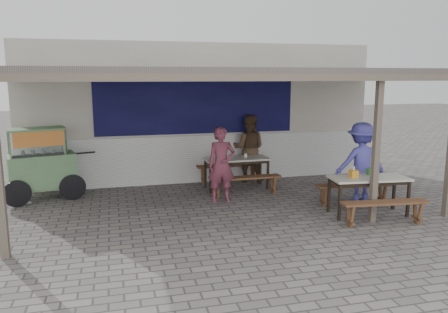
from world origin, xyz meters
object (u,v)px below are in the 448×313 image
object	(u,v)px
condiment_jar	(246,155)
bench_left_wall	(228,169)
vendor_cart	(41,161)
patron_street_side	(222,165)
bench_left_street	(246,181)
patron_right_table	(361,162)
table_right	(369,181)
bench_right_street	(385,207)
table_left	(237,161)
patron_wall_side	(249,148)
bench_right_wall	(353,189)
donation_box	(371,171)
condiment_bowl	(225,157)
tissue_box	(354,174)

from	to	relation	value
condiment_jar	bench_left_wall	bearing A→B (deg)	112.95
bench_left_wall	vendor_cart	size ratio (longest dim) A/B	0.87
patron_street_side	condiment_jar	xyz separation A→B (m)	(0.87, 1.06, -0.02)
bench_left_street	patron_right_table	size ratio (longest dim) A/B	0.95
table_right	bench_right_street	size ratio (longest dim) A/B	0.96
bench_right_street	patron_right_table	world-z (taller)	patron_right_table
bench_left_street	table_left	bearing A→B (deg)	90.00
condiment_jar	patron_wall_side	bearing A→B (deg)	65.61
bench_right_wall	patron_wall_side	distance (m)	3.05
patron_street_side	donation_box	distance (m)	3.06
donation_box	condiment_jar	distance (m)	3.08
bench_right_street	patron_right_table	size ratio (longest dim) A/B	0.95
table_left	bench_right_wall	world-z (taller)	table_left
bench_left_street	donation_box	xyz separation A→B (m)	(2.09, -1.67, 0.47)
patron_street_side	condiment_bowl	xyz separation A→B (m)	(0.36, 1.08, -0.03)
bench_right_wall	tissue_box	xyz separation A→B (m)	(-0.37, -0.58, 0.48)
bench_right_wall	donation_box	distance (m)	0.65
table_right	bench_right_wall	bearing A→B (deg)	90.00
condiment_jar	patron_street_side	bearing A→B (deg)	-129.30
vendor_cart	patron_wall_side	world-z (taller)	patron_wall_side
bench_right_wall	patron_wall_side	xyz separation A→B (m)	(-1.47, 2.62, 0.52)
bench_left_street	patron_wall_side	world-z (taller)	patron_wall_side
bench_left_wall	table_left	bearing A→B (deg)	-90.00
bench_left_street	bench_right_street	bearing A→B (deg)	-54.47
bench_left_street	vendor_cart	bearing A→B (deg)	167.94
bench_left_wall	patron_street_side	size ratio (longest dim) A/B	1.01
tissue_box	donation_box	bearing A→B (deg)	15.98
tissue_box	table_left	bearing A→B (deg)	122.87
vendor_cart	tissue_box	world-z (taller)	vendor_cart
donation_box	bench_left_street	bearing A→B (deg)	141.41
bench_right_wall	patron_right_table	size ratio (longest dim) A/B	0.95
bench_left_wall	vendor_cart	xyz separation A→B (m)	(-4.38, -0.56, 0.52)
condiment_jar	condiment_bowl	world-z (taller)	condiment_jar
bench_left_street	patron_wall_side	bearing A→B (deg)	69.07
table_left	condiment_jar	size ratio (longest dim) A/B	19.15
bench_left_street	condiment_bowl	size ratio (longest dim) A/B	7.64
bench_left_wall	condiment_jar	xyz separation A→B (m)	(0.26, -0.62, 0.45)
table_left	bench_left_wall	size ratio (longest dim) A/B	0.94
table_left	patron_street_side	distance (m)	1.16
table_left	patron_street_side	bearing A→B (deg)	-123.17
table_left	bench_right_wall	distance (m)	2.80
tissue_box	vendor_cart	bearing A→B (deg)	156.02
bench_left_street	condiment_bowl	distance (m)	0.97
bench_left_street	condiment_bowl	xyz separation A→B (m)	(-0.26, 0.83, 0.43)
bench_left_street	bench_left_wall	xyz separation A→B (m)	(-0.02, 1.43, 0.00)
tissue_box	condiment_jar	size ratio (longest dim) A/B	1.80
patron_wall_side	tissue_box	world-z (taller)	patron_wall_side
patron_wall_side	condiment_jar	xyz separation A→B (m)	(-0.27, -0.59, -0.07)
tissue_box	donation_box	size ratio (longest dim) A/B	0.81
table_left	patron_street_side	world-z (taller)	patron_street_side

